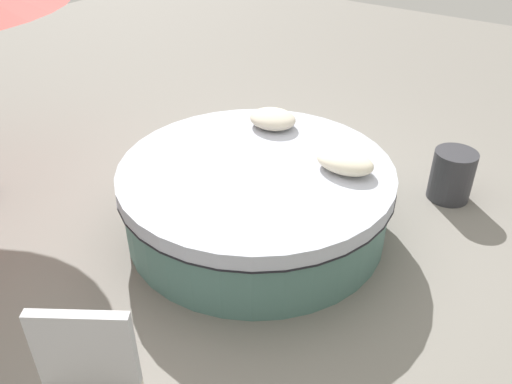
{
  "coord_description": "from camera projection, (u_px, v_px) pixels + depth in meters",
  "views": [
    {
      "loc": [
        -2.17,
        3.08,
        2.85
      ],
      "look_at": [
        0.0,
        0.0,
        0.38
      ],
      "focal_mm": 36.98,
      "sensor_mm": 36.0,
      "label": 1
    }
  ],
  "objects": [
    {
      "name": "ground_plane",
      "position": [
        256.0,
        227.0,
        4.71
      ],
      "size": [
        16.0,
        16.0,
        0.0
      ],
      "primitive_type": "plane",
      "color": "gray"
    },
    {
      "name": "round_bed",
      "position": [
        256.0,
        197.0,
        4.53
      ],
      "size": [
        2.32,
        2.32,
        0.63
      ],
      "color": "#4C726B",
      "rests_on": "ground_plane"
    },
    {
      "name": "throw_pillow_0",
      "position": [
        345.0,
        162.0,
        4.28
      ],
      "size": [
        0.49,
        0.33,
        0.16
      ],
      "primitive_type": "ellipsoid",
      "color": "beige",
      "rests_on": "round_bed"
    },
    {
      "name": "side_table",
      "position": [
        452.0,
        175.0,
        4.99
      ],
      "size": [
        0.4,
        0.4,
        0.49
      ],
      "primitive_type": "cylinder",
      "color": "#333338",
      "rests_on": "ground_plane"
    },
    {
      "name": "throw_pillow_1",
      "position": [
        273.0,
        119.0,
        4.95
      ],
      "size": [
        0.45,
        0.39,
        0.16
      ],
      "primitive_type": "ellipsoid",
      "color": "beige",
      "rests_on": "round_bed"
    }
  ]
}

